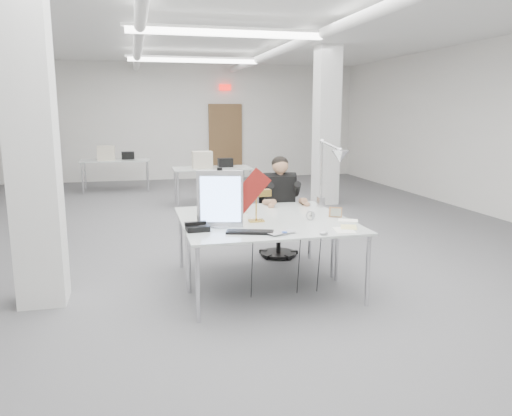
{
  "coord_description": "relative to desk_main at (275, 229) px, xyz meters",
  "views": [
    {
      "loc": [
        -1.35,
        -7.2,
        1.92
      ],
      "look_at": [
        -0.08,
        -2.0,
        0.87
      ],
      "focal_mm": 35.0,
      "sensor_mm": 36.0,
      "label": 1
    }
  ],
  "objects": [
    {
      "name": "pennant",
      "position": [
        -0.25,
        0.15,
        0.36
      ],
      "size": [
        0.47,
        0.08,
        0.51
      ],
      "primitive_type": "cube",
      "rotation": [
        0.0,
        -0.87,
        -0.13
      ],
      "color": "maroon",
      "rests_on": "monitor"
    },
    {
      "name": "keyboard",
      "position": [
        -0.3,
        -0.14,
        0.02
      ],
      "size": [
        0.48,
        0.29,
        0.02
      ],
      "primitive_type": "cube",
      "rotation": [
        0.0,
        0.0,
        -0.32
      ],
      "color": "black",
      "rests_on": "desk_main"
    },
    {
      "name": "desk_phone",
      "position": [
        -0.78,
        0.09,
        0.04
      ],
      "size": [
        0.23,
        0.21,
        0.06
      ],
      "primitive_type": "cube",
      "rotation": [
        0.0,
        0.0,
        0.05
      ],
      "color": "black",
      "rests_on": "desk_main"
    },
    {
      "name": "seated_person",
      "position": [
        0.47,
        1.45,
        0.16
      ],
      "size": [
        0.55,
        0.66,
        0.92
      ],
      "primitive_type": null,
      "rotation": [
        0.0,
        0.0,
        -0.1
      ],
      "color": "black",
      "rests_on": "office_chair"
    },
    {
      "name": "office_chair",
      "position": [
        0.47,
        1.5,
        -0.16
      ],
      "size": [
        0.63,
        0.63,
        1.17
      ],
      "primitive_type": null,
      "rotation": [
        0.0,
        0.0,
        -0.1
      ],
      "color": "black",
      "rests_on": "room_shell"
    },
    {
      "name": "paper_stack_a",
      "position": [
        0.63,
        -0.26,
        0.02
      ],
      "size": [
        0.23,
        0.29,
        0.01
      ],
      "primitive_type": "cube",
      "rotation": [
        0.0,
        0.0,
        -0.17
      ],
      "color": "white",
      "rests_on": "desk_main"
    },
    {
      "name": "desk_clock",
      "position": [
        0.47,
        0.28,
        0.06
      ],
      "size": [
        0.11,
        0.07,
        0.1
      ],
      "primitive_type": "cylinder",
      "rotation": [
        1.57,
        0.0,
        -0.37
      ],
      "color": "#A9AAAE",
      "rests_on": "desk_main"
    },
    {
      "name": "desk_second",
      "position": [
        0.0,
        0.9,
        0.0
      ],
      "size": [
        1.8,
        0.9,
        0.02
      ],
      "primitive_type": "cube",
      "color": "silver",
      "rests_on": "room_shell"
    },
    {
      "name": "bg_desk_a",
      "position": [
        0.2,
        5.5,
        0.0
      ],
      "size": [
        1.6,
        0.8,
        0.02
      ],
      "primitive_type": "cube",
      "color": "silver",
      "rests_on": "room_shell"
    },
    {
      "name": "room_shell",
      "position": [
        0.04,
        2.63,
        0.95
      ],
      "size": [
        10.04,
        14.04,
        3.24
      ],
      "color": "#575759",
      "rests_on": "ground"
    },
    {
      "name": "picture_frame_left",
      "position": [
        -0.68,
        0.33,
        0.07
      ],
      "size": [
        0.14,
        0.08,
        0.11
      ],
      "primitive_type": "cube",
      "rotation": [
        -0.21,
        0.0,
        0.31
      ],
      "color": "olive",
      "rests_on": "desk_main"
    },
    {
      "name": "monitor",
      "position": [
        -0.53,
        0.19,
        0.3
      ],
      "size": [
        0.46,
        0.16,
        0.58
      ],
      "primitive_type": "cube",
      "rotation": [
        0.0,
        0.0,
        -0.25
      ],
      "color": "silver",
      "rests_on": "desk_main"
    },
    {
      "name": "desk_main",
      "position": [
        0.0,
        0.0,
        0.0
      ],
      "size": [
        1.8,
        0.9,
        0.02
      ],
      "primitive_type": "cube",
      "color": "silver",
      "rests_on": "room_shell"
    },
    {
      "name": "beige_monitor",
      "position": [
        -0.3,
        0.92,
        0.17
      ],
      "size": [
        0.39,
        0.38,
        0.32
      ],
      "primitive_type": "cube",
      "rotation": [
        0.0,
        0.0,
        0.18
      ],
      "color": "beige",
      "rests_on": "desk_second"
    },
    {
      "name": "bankers_lamp",
      "position": [
        -0.12,
        0.35,
        0.19
      ],
      "size": [
        0.33,
        0.15,
        0.36
      ],
      "primitive_type": null,
      "rotation": [
        0.0,
        0.0,
        0.06
      ],
      "color": "#B88239",
      "rests_on": "desk_main"
    },
    {
      "name": "mouse",
      "position": [
        0.37,
        -0.37,
        0.03
      ],
      "size": [
        0.1,
        0.08,
        0.04
      ],
      "primitive_type": "ellipsoid",
      "rotation": [
        0.0,
        0.0,
        -0.23
      ],
      "color": "#AFAEB3",
      "rests_on": "desk_main"
    },
    {
      "name": "paper_stack_c",
      "position": [
        0.85,
        0.14,
        0.02
      ],
      "size": [
        0.25,
        0.22,
        0.01
      ],
      "primitive_type": "cube",
      "rotation": [
        0.0,
        0.0,
        -0.42
      ],
      "color": "white",
      "rests_on": "desk_main"
    },
    {
      "name": "paper_stack_b",
      "position": [
        0.73,
        -0.15,
        0.02
      ],
      "size": [
        0.23,
        0.27,
        0.01
      ],
      "primitive_type": "cube",
      "rotation": [
        0.0,
        0.0,
        -0.39
      ],
      "color": "#DED585",
      "rests_on": "desk_main"
    },
    {
      "name": "bg_desk_b",
      "position": [
        -1.8,
        7.7,
        0.0
      ],
      "size": [
        1.6,
        0.8,
        0.02
      ],
      "primitive_type": "cube",
      "color": "silver",
      "rests_on": "room_shell"
    },
    {
      "name": "laptop",
      "position": [
        0.01,
        -0.29,
        0.02
      ],
      "size": [
        0.33,
        0.28,
        0.02
      ],
      "primitive_type": "imported",
      "rotation": [
        0.0,
        0.0,
        0.38
      ],
      "color": "silver",
      "rests_on": "desk_main"
    },
    {
      "name": "picture_frame_right",
      "position": [
        0.79,
        0.35,
        0.07
      ],
      "size": [
        0.14,
        0.1,
        0.11
      ],
      "primitive_type": "cube",
      "rotation": [
        -0.21,
        0.0,
        -0.52
      ],
      "color": "#AC734A",
      "rests_on": "desk_main"
    },
    {
      "name": "filing_cabinet",
      "position": [
        -3.5,
        9.15,
        -0.14
      ],
      "size": [
        0.45,
        0.55,
        1.2
      ],
      "primitive_type": "cube",
      "color": "gray",
      "rests_on": "room_shell"
    },
    {
      "name": "architect_lamp",
      "position": [
        0.85,
        0.71,
        0.43
      ],
      "size": [
        0.47,
        0.68,
        0.83
      ],
      "primitive_type": null,
      "rotation": [
        0.0,
        0.0,
        -0.43
      ],
      "color": "#AFAFB3",
      "rests_on": "desk_second"
    }
  ]
}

